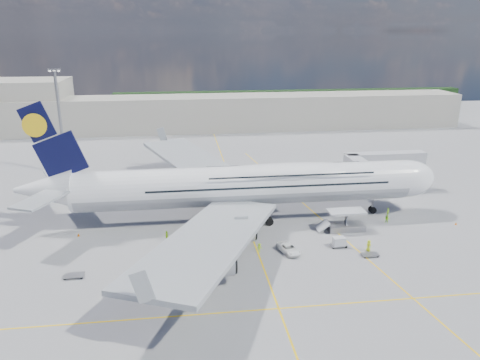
{
  "coord_description": "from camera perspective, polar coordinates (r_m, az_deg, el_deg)",
  "views": [
    {
      "loc": [
        -11.7,
        -70.86,
        33.89
      ],
      "look_at": [
        -1.3,
        8.0,
        8.47
      ],
      "focal_mm": 35.0,
      "sensor_mm": 36.0,
      "label": 1
    }
  ],
  "objects": [
    {
      "name": "ground",
      "position": [
        79.41,
        1.7,
        -7.55
      ],
      "size": [
        300.0,
        300.0,
        0.0
      ],
      "primitive_type": "plane",
      "color": "gray",
      "rests_on": "ground"
    },
    {
      "name": "taxi_line_main",
      "position": [
        79.41,
        1.7,
        -7.54
      ],
      "size": [
        0.25,
        220.0,
        0.01
      ],
      "primitive_type": "cube",
      "color": "yellow",
      "rests_on": "ground"
    },
    {
      "name": "taxi_line_cross",
      "position": [
        62.22,
        4.73,
        -15.34
      ],
      "size": [
        120.0,
        0.25,
        0.01
      ],
      "primitive_type": "cube",
      "color": "yellow",
      "rests_on": "ground"
    },
    {
      "name": "taxi_line_diag",
      "position": [
        91.36,
        9.42,
        -4.3
      ],
      "size": [
        14.16,
        99.06,
        0.01
      ],
      "primitive_type": "cube",
      "rotation": [
        0.0,
        0.0,
        0.14
      ],
      "color": "yellow",
      "rests_on": "ground"
    },
    {
      "name": "airliner",
      "position": [
        86.09,
        0.86,
        -0.57
      ],
      "size": [
        77.26,
        79.15,
        23.71
      ],
      "color": "white",
      "rests_on": "ground"
    },
    {
      "name": "jet_bridge",
      "position": [
        104.31,
        16.24,
        1.98
      ],
      "size": [
        18.8,
        12.1,
        8.5
      ],
      "color": "#B7B7BC",
      "rests_on": "ground"
    },
    {
      "name": "cargo_loader",
      "position": [
        85.55,
        12.63,
        -5.16
      ],
      "size": [
        8.53,
        3.2,
        3.67
      ],
      "color": "silver",
      "rests_on": "ground"
    },
    {
      "name": "light_mast",
      "position": [
        121.05,
        -21.06,
        6.71
      ],
      "size": [
        3.0,
        0.7,
        25.5
      ],
      "color": "gray",
      "rests_on": "ground"
    },
    {
      "name": "terminal",
      "position": [
        168.6,
        -3.46,
        8.17
      ],
      "size": [
        180.0,
        16.0,
        12.0
      ],
      "primitive_type": "cube",
      "color": "#B2AD9E",
      "rests_on": "ground"
    },
    {
      "name": "hangar",
      "position": [
        182.24,
        -26.37,
        8.05
      ],
      "size": [
        40.0,
        22.0,
        18.0
      ],
      "primitive_type": "cube",
      "color": "#B2AD9E",
      "rests_on": "ground"
    },
    {
      "name": "tree_line",
      "position": [
        219.16,
        6.3,
        9.78
      ],
      "size": [
        160.0,
        6.0,
        8.0
      ],
      "primitive_type": "cube",
      "color": "#193814",
      "rests_on": "ground"
    },
    {
      "name": "dolly_row_a",
      "position": [
        71.91,
        -6.16,
        -10.2
      ],
      "size": [
        3.31,
        2.49,
        0.43
      ],
      "rotation": [
        0.0,
        0.0,
        -0.35
      ],
      "color": "gray",
      "rests_on": "ground"
    },
    {
      "name": "dolly_row_b",
      "position": [
        75.13,
        -8.32,
        -8.96
      ],
      "size": [
        3.48,
        1.91,
        0.5
      ],
      "rotation": [
        0.0,
        0.0,
        0.02
      ],
      "color": "gray",
      "rests_on": "ground"
    },
    {
      "name": "dolly_row_c",
      "position": [
        78.7,
        -8.0,
        -7.7
      ],
      "size": [
        3.22,
        2.31,
        0.43
      ],
      "rotation": [
        0.0,
        0.0,
        -0.29
      ],
      "color": "gray",
      "rests_on": "ground"
    },
    {
      "name": "dolly_back",
      "position": [
        72.74,
        -19.61,
        -10.88
      ],
      "size": [
        2.94,
        1.64,
        0.42
      ],
      "rotation": [
        0.0,
        0.0,
        0.03
      ],
      "color": "gray",
      "rests_on": "ground"
    },
    {
      "name": "dolly_nose_far",
      "position": [
        77.28,
        15.55,
        -8.74
      ],
      "size": [
        2.75,
        1.55,
        0.39
      ],
      "rotation": [
        0.0,
        0.0,
        0.04
      ],
      "color": "gray",
      "rests_on": "ground"
    },
    {
      "name": "dolly_nose_near",
      "position": [
        78.91,
        11.97,
        -7.39
      ],
      "size": [
        2.82,
        1.71,
        1.7
      ],
      "rotation": [
        0.0,
        0.0,
        0.11
      ],
      "color": "gray",
      "rests_on": "ground"
    },
    {
      "name": "baggage_tug",
      "position": [
        78.36,
        -1.06,
        -7.22
      ],
      "size": [
        3.18,
        1.69,
        1.92
      ],
      "rotation": [
        0.0,
        0.0,
        0.09
      ],
      "color": "silver",
      "rests_on": "ground"
    },
    {
      "name": "catering_truck_inner",
      "position": [
        97.68,
        -2.79,
        -1.52
      ],
      "size": [
        6.55,
        3.72,
        3.68
      ],
      "rotation": [
        0.0,
        0.0,
        -0.27
      ],
      "color": "gray",
      "rests_on": "ground"
    },
    {
      "name": "catering_truck_outer",
      "position": [
        116.6,
        -5.92,
        1.62
      ],
      "size": [
        6.79,
        5.41,
        3.73
      ],
      "rotation": [
        0.0,
        0.0,
        -0.64
      ],
      "color": "gray",
      "rests_on": "ground"
    },
    {
      "name": "service_van",
      "position": [
        75.87,
        5.96,
        -8.33
      ],
      "size": [
        3.56,
        5.4,
        1.38
      ],
      "primitive_type": "imported",
      "rotation": [
        0.0,
        0.0,
        0.28
      ],
      "color": "white",
      "rests_on": "ground"
    },
    {
      "name": "crew_nose",
      "position": [
        94.39,
        17.6,
        -3.7
      ],
      "size": [
        0.66,
        0.59,
        1.52
      ],
      "primitive_type": "imported",
      "rotation": [
        0.0,
        0.0,
        0.53
      ],
      "color": "#A6F619",
      "rests_on": "ground"
    },
    {
      "name": "crew_loader",
      "position": [
        90.6,
        17.49,
        -4.56
      ],
      "size": [
        1.0,
        0.97,
        1.62
      ],
      "primitive_type": "imported",
      "rotation": [
        0.0,
        0.0,
        -0.68
      ],
      "color": "#9CF619",
      "rests_on": "ground"
    },
    {
      "name": "crew_wing",
      "position": [
        80.12,
        -8.92,
        -6.79
      ],
      "size": [
        0.73,
        1.19,
        1.89
      ],
      "primitive_type": "imported",
      "rotation": [
        0.0,
        0.0,
        1.31
      ],
      "color": "#9EDA17",
      "rests_on": "ground"
    },
    {
      "name": "crew_van",
      "position": [
        78.59,
        15.41,
        -7.73
      ],
      "size": [
        0.99,
        1.13,
        1.94
      ],
      "primitive_type": "imported",
      "rotation": [
        0.0,
        0.0,
        2.06
      ],
      "color": "#C9E117",
      "rests_on": "ground"
    },
    {
      "name": "crew_tug",
      "position": [
        75.66,
        2.37,
        -8.26
      ],
      "size": [
        1.03,
        0.65,
        1.53
      ],
      "primitive_type": "imported",
      "rotation": [
        0.0,
        0.0,
        0.09
      ],
      "color": "#B4F619",
      "rests_on": "ground"
    },
    {
      "name": "cone_nose",
      "position": [
        94.62,
        24.83,
        -4.83
      ],
      "size": [
        0.41,
        0.41,
        0.52
      ],
      "color": "orange",
      "rests_on": "ground"
    },
    {
      "name": "cone_wing_left_inner",
      "position": [
        107.14,
        -1.34,
        -0.57
      ],
      "size": [
        0.44,
        0.44,
        0.56
      ],
      "color": "orange",
      "rests_on": "ground"
    },
    {
      "name": "cone_wing_left_outer",
      "position": [
        105.21,
        -7.5,
        -1.07
      ],
      "size": [
        0.44,
        0.44,
        0.56
      ],
      "color": "orange",
      "rests_on": "ground"
    },
    {
      "name": "cone_wing_right_inner",
      "position": [
        81.95,
        -3.09,
        -6.53
      ],
      "size": [
        0.44,
        0.44,
        0.56
      ],
      "color": "orange",
      "rests_on": "ground"
    },
    {
      "name": "cone_wing_right_outer",
      "position": [
        68.84,
        -12.13,
        -11.97
      ],
      "size": [
        0.4,
        0.4,
        0.51
      ],
      "color": "orange",
      "rests_on": "ground"
    },
    {
      "name": "cone_tail",
      "position": [
        86.02,
        -19.1,
        -6.33
      ],
      "size": [
        0.43,
        0.43,
        0.55
      ],
      "color": "orange",
      "rests_on": "ground"
    }
  ]
}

